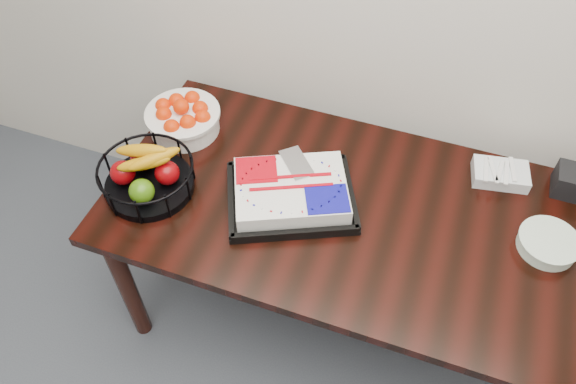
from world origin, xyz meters
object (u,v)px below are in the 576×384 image
(cake_tray, at_px, (291,193))
(plate_stack, at_px, (548,244))
(table, at_px, (358,226))
(napkin_box, at_px, (574,182))
(tangerine_bowl, at_px, (183,114))
(fruit_basket, at_px, (147,175))

(cake_tray, height_order, plate_stack, cake_tray)
(table, relative_size, napkin_box, 13.34)
(napkin_box, bearing_deg, tangerine_bowl, -172.87)
(plate_stack, bearing_deg, tangerine_bowl, 175.63)
(tangerine_bowl, distance_m, napkin_box, 1.47)
(table, bearing_deg, napkin_box, 26.90)
(fruit_basket, xyz_separation_m, napkin_box, (1.44, 0.51, -0.03))
(table, relative_size, plate_stack, 8.95)
(cake_tray, distance_m, tangerine_bowl, 0.56)
(table, xyz_separation_m, cake_tray, (-0.25, -0.03, 0.13))
(cake_tray, distance_m, fruit_basket, 0.52)
(table, distance_m, plate_stack, 0.64)
(table, bearing_deg, fruit_basket, -168.27)
(table, relative_size, tangerine_bowl, 6.12)
(cake_tray, xyz_separation_m, napkin_box, (0.94, 0.38, 0.01))
(plate_stack, distance_m, napkin_box, 0.30)
(plate_stack, height_order, napkin_box, napkin_box)
(table, bearing_deg, plate_stack, 5.63)
(table, height_order, cake_tray, cake_tray)
(tangerine_bowl, xyz_separation_m, plate_stack, (1.39, -0.11, -0.06))
(tangerine_bowl, bearing_deg, table, -12.33)
(tangerine_bowl, relative_size, napkin_box, 2.18)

